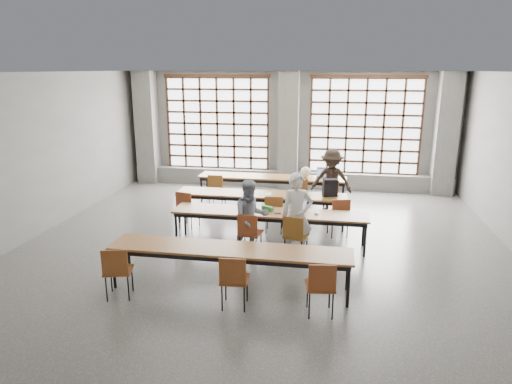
% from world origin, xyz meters
% --- Properties ---
extents(floor, '(11.00, 11.00, 0.00)m').
position_xyz_m(floor, '(0.00, 0.00, 0.00)').
color(floor, '#464644').
rests_on(floor, ground).
extents(ceiling, '(11.00, 11.00, 0.00)m').
position_xyz_m(ceiling, '(0.00, 0.00, 3.50)').
color(ceiling, silver).
rests_on(ceiling, floor).
extents(wall_back, '(10.00, 0.00, 10.00)m').
position_xyz_m(wall_back, '(0.00, 5.50, 1.75)').
color(wall_back, '#5F5F5C').
rests_on(wall_back, floor).
extents(wall_front, '(10.00, 0.00, 10.00)m').
position_xyz_m(wall_front, '(0.00, -5.50, 1.75)').
color(wall_front, '#5F5F5C').
rests_on(wall_front, floor).
extents(wall_left, '(0.00, 11.00, 11.00)m').
position_xyz_m(wall_left, '(-5.00, 0.00, 1.75)').
color(wall_left, '#5F5F5C').
rests_on(wall_left, floor).
extents(column_left, '(0.60, 0.55, 3.50)m').
position_xyz_m(column_left, '(-4.50, 5.22, 1.75)').
color(column_left, '#595956').
rests_on(column_left, floor).
extents(column_mid, '(0.60, 0.55, 3.50)m').
position_xyz_m(column_mid, '(0.00, 5.22, 1.75)').
color(column_mid, '#595956').
rests_on(column_mid, floor).
extents(column_right, '(0.60, 0.55, 3.50)m').
position_xyz_m(column_right, '(4.50, 5.22, 1.75)').
color(column_right, '#595956').
rests_on(column_right, floor).
extents(window_left, '(3.32, 0.12, 3.00)m').
position_xyz_m(window_left, '(-2.25, 5.42, 1.90)').
color(window_left, white).
rests_on(window_left, wall_back).
extents(window_right, '(3.32, 0.12, 3.00)m').
position_xyz_m(window_right, '(2.25, 5.42, 1.90)').
color(window_right, white).
rests_on(window_right, wall_back).
extents(sill_ledge, '(9.80, 0.35, 0.50)m').
position_xyz_m(sill_ledge, '(0.00, 5.30, 0.25)').
color(sill_ledge, '#595956').
rests_on(sill_ledge, floor).
extents(desk_row_a, '(4.00, 0.70, 0.73)m').
position_xyz_m(desk_row_a, '(-0.25, 3.52, 0.66)').
color(desk_row_a, brown).
rests_on(desk_row_a, floor).
extents(desk_row_b, '(4.00, 0.70, 0.73)m').
position_xyz_m(desk_row_b, '(-0.28, 1.74, 0.66)').
color(desk_row_b, brown).
rests_on(desk_row_b, floor).
extents(desk_row_c, '(4.00, 0.70, 0.73)m').
position_xyz_m(desk_row_c, '(0.12, 0.38, 0.66)').
color(desk_row_c, brown).
rests_on(desk_row_c, floor).
extents(desk_row_d, '(4.00, 0.70, 0.73)m').
position_xyz_m(desk_row_d, '(-0.24, -1.68, 0.66)').
color(desk_row_d, brown).
rests_on(desk_row_d, floor).
extents(chair_back_left, '(0.42, 0.43, 0.88)m').
position_xyz_m(chair_back_left, '(-1.65, 2.89, 0.54)').
color(chair_back_left, brown).
rests_on(chair_back_left, floor).
extents(chair_back_mid, '(0.45, 0.45, 0.88)m').
position_xyz_m(chair_back_mid, '(0.55, 2.89, 0.54)').
color(chair_back_mid, brown).
rests_on(chair_back_mid, floor).
extents(chair_back_right, '(0.44, 0.44, 0.88)m').
position_xyz_m(chair_back_right, '(1.34, 2.89, 0.54)').
color(chair_back_right, maroon).
rests_on(chair_back_right, floor).
extents(chair_mid_left, '(0.51, 0.51, 0.88)m').
position_xyz_m(chair_mid_left, '(-1.90, 1.11, 0.54)').
color(chair_mid_left, maroon).
rests_on(chair_mid_left, floor).
extents(chair_mid_centre, '(0.44, 0.44, 0.88)m').
position_xyz_m(chair_mid_centre, '(0.12, 1.11, 0.54)').
color(chair_mid_centre, brown).
rests_on(chair_mid_centre, floor).
extents(chair_mid_right, '(0.52, 0.53, 0.88)m').
position_xyz_m(chair_mid_right, '(1.55, 1.11, 0.54)').
color(chair_mid_right, brown).
rests_on(chair_mid_right, floor).
extents(chair_front_left, '(0.47, 0.47, 0.88)m').
position_xyz_m(chair_front_left, '(-0.19, -0.25, 0.54)').
color(chair_front_left, maroon).
rests_on(chair_front_left, floor).
extents(chair_front_right, '(0.51, 0.51, 0.88)m').
position_xyz_m(chair_front_right, '(0.71, -0.25, 0.54)').
color(chair_front_right, brown).
rests_on(chair_front_right, floor).
extents(chair_near_left, '(0.51, 0.51, 0.88)m').
position_xyz_m(chair_near_left, '(-1.92, -2.30, 0.54)').
color(chair_near_left, brown).
rests_on(chair_near_left, floor).
extents(chair_near_mid, '(0.45, 0.45, 0.88)m').
position_xyz_m(chair_near_mid, '(-0.04, -2.31, 0.54)').
color(chair_near_mid, maroon).
rests_on(chair_near_mid, floor).
extents(chair_near_right, '(0.48, 0.48, 0.88)m').
position_xyz_m(chair_near_right, '(1.27, -2.30, 0.54)').
color(chair_near_right, maroon).
rests_on(chair_near_right, floor).
extents(student_male, '(0.69, 0.54, 1.67)m').
position_xyz_m(student_male, '(0.72, -0.12, 0.83)').
color(student_male, silver).
rests_on(student_male, floor).
extents(student_female, '(0.91, 0.83, 1.50)m').
position_xyz_m(student_female, '(-0.18, -0.12, 0.75)').
color(student_female, '#172445').
rests_on(student_female, floor).
extents(student_back, '(1.11, 0.73, 1.60)m').
position_xyz_m(student_back, '(1.35, 3.02, 0.80)').
color(student_back, black).
rests_on(student_back, floor).
extents(laptop_front, '(0.40, 0.36, 0.26)m').
position_xyz_m(laptop_front, '(0.68, 0.49, 0.79)').
color(laptop_front, '#ADADB1').
rests_on(laptop_front, desk_row_c).
extents(laptop_back, '(0.40, 0.35, 0.26)m').
position_xyz_m(laptop_back, '(1.10, 3.63, 0.79)').
color(laptop_back, silver).
rests_on(laptop_back, desk_row_a).
extents(mouse, '(0.11, 0.10, 0.04)m').
position_xyz_m(mouse, '(1.07, 0.36, 0.75)').
color(mouse, silver).
rests_on(mouse, desk_row_c).
extents(green_box, '(0.26, 0.19, 0.09)m').
position_xyz_m(green_box, '(0.07, 0.46, 0.78)').
color(green_box, '#297D2F').
rests_on(green_box, desk_row_c).
extents(phone, '(0.14, 0.10, 0.01)m').
position_xyz_m(phone, '(0.30, 0.28, 0.74)').
color(phone, black).
rests_on(phone, desk_row_c).
extents(paper_sheet_b, '(0.30, 0.21, 0.00)m').
position_xyz_m(paper_sheet_b, '(-0.58, 1.69, 0.73)').
color(paper_sheet_b, white).
rests_on(paper_sheet_b, desk_row_b).
extents(paper_sheet_c, '(0.30, 0.21, 0.00)m').
position_xyz_m(paper_sheet_c, '(-0.18, 1.74, 0.73)').
color(paper_sheet_c, white).
rests_on(paper_sheet_c, desk_row_b).
extents(backpack, '(0.36, 0.28, 0.40)m').
position_xyz_m(backpack, '(1.32, 1.79, 0.93)').
color(backpack, black).
rests_on(backpack, desk_row_b).
extents(plastic_bag, '(0.27, 0.22, 0.29)m').
position_xyz_m(plastic_bag, '(0.65, 3.57, 0.87)').
color(plastic_bag, white).
rests_on(plastic_bag, desk_row_a).
extents(red_pouch, '(0.21, 0.14, 0.06)m').
position_xyz_m(red_pouch, '(-1.94, -2.23, 0.50)').
color(red_pouch, '#AE2115').
rests_on(red_pouch, chair_near_left).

